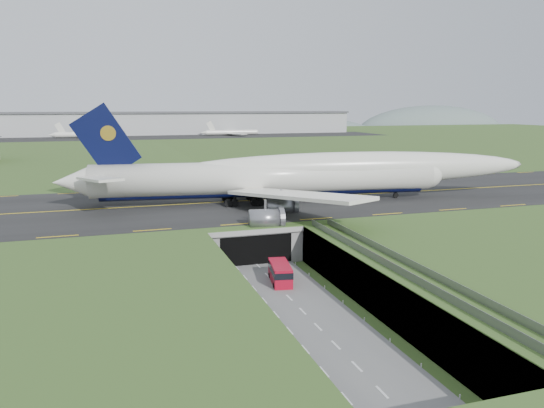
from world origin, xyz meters
name	(u,v)px	position (x,y,z in m)	size (l,w,h in m)	color
ground	(271,281)	(0.00, 0.00, 0.00)	(900.00, 900.00, 0.00)	#385120
airfield_deck	(271,261)	(0.00, 0.00, 3.00)	(800.00, 800.00, 6.00)	gray
trench_road	(288,297)	(0.00, -7.50, 0.10)	(12.00, 75.00, 0.20)	slate
taxiway	(223,202)	(0.00, 33.00, 6.09)	(800.00, 44.00, 0.18)	black
tunnel_portal	(243,233)	(0.00, 16.71, 3.33)	(17.00, 22.30, 6.00)	gray
guideway	(408,279)	(11.00, -19.11, 5.32)	(3.00, 53.00, 7.05)	#A8A8A3
jumbo_jet	(302,175)	(15.72, 29.10, 11.59)	(98.41, 62.24, 20.74)	white
shuttle_tram	(280,273)	(0.87, -1.53, 1.60)	(3.80, 7.40, 2.89)	#A90B21
cargo_terminal	(137,123)	(-0.24, 299.41, 13.96)	(320.00, 67.00, 15.60)	#B2B2B2
distant_hills	(199,137)	(64.38, 430.00, -4.00)	(700.00, 91.00, 60.00)	#526360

